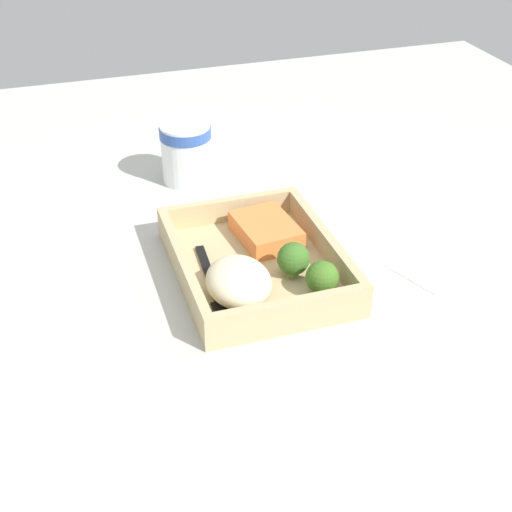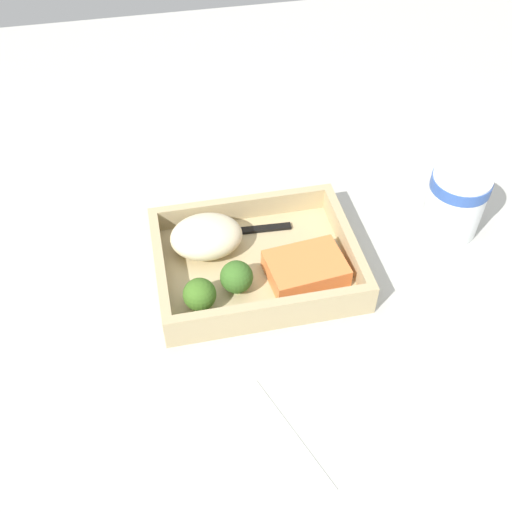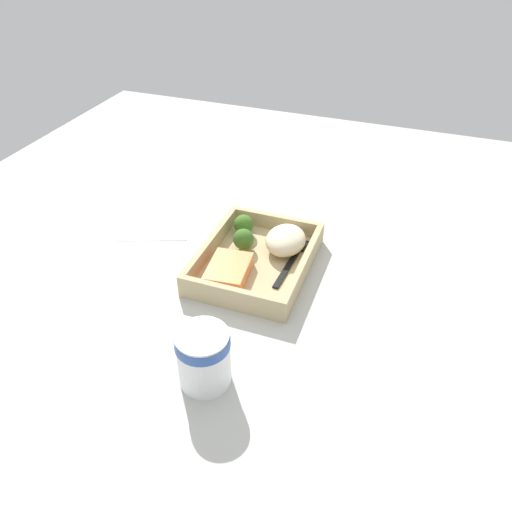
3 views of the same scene
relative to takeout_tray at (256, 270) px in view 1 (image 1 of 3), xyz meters
The scene contains 10 objects.
ground_plane 1.60cm from the takeout_tray, ahead, with size 160.00×160.00×2.00cm, color #B5B5AD.
takeout_tray is the anchor object (origin of this frame).
tray_rim 2.25cm from the takeout_tray, ahead, with size 25.87×20.15×3.31cm.
salmon_fillet 6.91cm from the takeout_tray, 150.44° to the left, with size 9.71×7.13×2.64cm, color orange.
mashed_potatoes 7.68cm from the takeout_tray, 34.88° to the right, with size 9.56×7.74×4.67cm, color beige.
broccoli_floret_1 10.33cm from the takeout_tray, 35.01° to the left, with size 4.07×4.07×4.42cm.
broccoli_floret_2 5.81cm from the takeout_tray, 49.63° to the left, with size 4.14×4.14×4.45cm.
fork 7.12cm from the takeout_tray, 65.38° to the right, with size 15.87×2.55×0.44cm.
paper_cup 28.70cm from the takeout_tray, behind, with size 7.97×7.97×9.45cm.
receipt_slip 25.44cm from the takeout_tray, 79.28° to the left, with size 8.31×14.81×0.24cm, color white.
Camera 1 is at (71.79, -23.25, 52.56)cm, focal length 50.00 mm.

